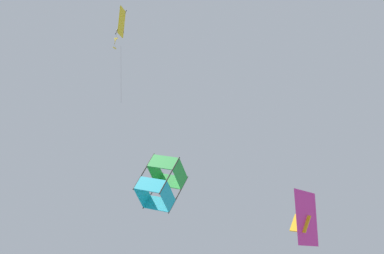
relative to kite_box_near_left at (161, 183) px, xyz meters
name	(u,v)px	position (x,y,z in m)	size (l,w,h in m)	color
kite_box_near_left	(161,183)	(0.00, 0.00, 0.00)	(1.58, 1.64, 1.63)	green
kite_delta_low_drifter	(305,219)	(-2.61, 6.86, 2.83)	(2.36, 2.39, 1.58)	#DB2D93
kite_diamond_far_centre	(122,23)	(-4.32, -0.83, 13.67)	(1.73, 0.77, 7.30)	yellow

